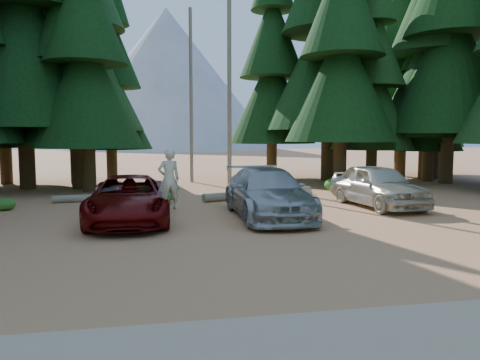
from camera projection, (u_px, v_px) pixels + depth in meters
The scene contains 20 objects.
ground at pixel (292, 242), 12.17m from camera, with size 160.00×160.00×0.00m, color #B57C4C.
gravel_strip at pixel (449, 358), 5.81m from camera, with size 26.00×3.50×0.01m, color tan.
forest_belt_north at pixel (214, 183), 26.83m from camera, with size 36.00×7.00×22.00m, color black, non-canonical shape.
snag_front at pixel (229, 76), 25.91m from camera, with size 0.24×0.24×12.00m, color #6D6657.
snag_back at pixel (191, 96), 27.09m from camera, with size 0.20×0.20×10.00m, color #6D6657.
mountain_peak at pixel (154, 87), 96.69m from camera, with size 48.00×50.00×28.00m.
red_pickup at pixel (129, 199), 14.82m from camera, with size 2.46×5.34×1.48m, color #5D0808.
silver_minivan_center at pixel (267, 193), 15.76m from camera, with size 2.30×5.65×1.64m, color #A9ABB1.
silver_minivan_right at pixel (378, 185), 18.03m from camera, with size 1.95×4.85×1.65m, color beige.
frisbee_player at pixel (169, 179), 13.40m from camera, with size 0.71×0.54×1.75m.
log_left at pixel (107, 197), 19.61m from camera, with size 0.31×0.31×4.34m, color #6D6657.
log_mid at pixel (279, 194), 21.06m from camera, with size 0.25×0.25×3.00m, color #6D6657.
log_right at pixel (260, 194), 20.65m from camera, with size 0.36×0.36×5.57m, color #6D6657.
shrub_far_left at pixel (135, 193), 20.72m from camera, with size 0.79×0.79×0.43m, color #2F681F.
shrub_left at pixel (161, 197), 18.86m from camera, with size 1.05×1.05×0.58m, color #2F681F.
shrub_center_left at pixel (152, 194), 19.46m from camera, with size 1.11×1.11×0.61m, color #2F681F.
shrub_center_right at pixel (260, 191), 20.88m from camera, with size 1.06×1.06×0.58m, color #2F681F.
shrub_right at pixel (261, 197), 18.62m from camera, with size 1.13×1.13×0.62m, color #2F681F.
shrub_far_right at pixel (337, 185), 22.92m from camera, with size 1.23×1.23×0.68m, color #2F681F.
shrub_edge_west at pixel (4, 204), 17.27m from camera, with size 0.80×0.80×0.44m, color #2F681F.
Camera 1 is at (-3.61, -11.48, 2.77)m, focal length 35.00 mm.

